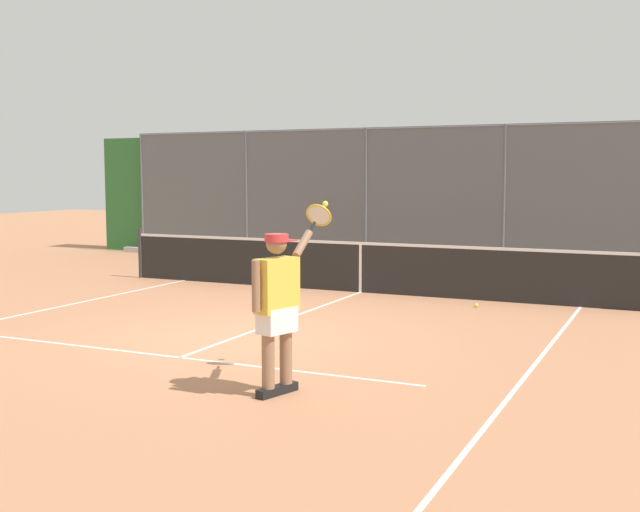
{
  "coord_description": "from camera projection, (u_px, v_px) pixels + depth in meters",
  "views": [
    {
      "loc": [
        -5.54,
        9.21,
        2.24
      ],
      "look_at": [
        -0.74,
        -1.18,
        1.05
      ],
      "focal_mm": 44.34,
      "sensor_mm": 36.0,
      "label": 1
    }
  ],
  "objects": [
    {
      "name": "court_line_markings",
      "position": [
        168.0,
        361.0,
        9.46
      ],
      "size": [
        8.08,
        10.82,
        0.01
      ],
      "color": "white",
      "rests_on": "ground"
    },
    {
      "name": "fence_backdrop",
      "position": [
        440.0,
        199.0,
        19.6
      ],
      "size": [
        20.22,
        1.37,
        3.39
      ],
      "color": "#565B60",
      "rests_on": "ground"
    },
    {
      "name": "tennis_ball_near_net",
      "position": [
        476.0,
        305.0,
        13.33
      ],
      "size": [
        0.07,
        0.07,
        0.07
      ],
      "primitive_type": "sphere",
      "color": "#D6E042",
      "rests_on": "ground"
    },
    {
      "name": "ground_plane",
      "position": [
        235.0,
        338.0,
        10.86
      ],
      "size": [
        60.0,
        60.0,
        0.0
      ],
      "primitive_type": "plane",
      "color": "#B27551"
    },
    {
      "name": "tennis_net",
      "position": [
        361.0,
        267.0,
        14.98
      ],
      "size": [
        10.39,
        0.09,
        1.07
      ],
      "color": "#2D2D2D",
      "rests_on": "ground"
    },
    {
      "name": "tennis_player",
      "position": [
        278.0,
        301.0,
        7.97
      ],
      "size": [
        0.38,
        1.4,
        1.94
      ],
      "rotation": [
        0.0,
        0.0,
        -1.86
      ],
      "color": "black",
      "rests_on": "ground"
    }
  ]
}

